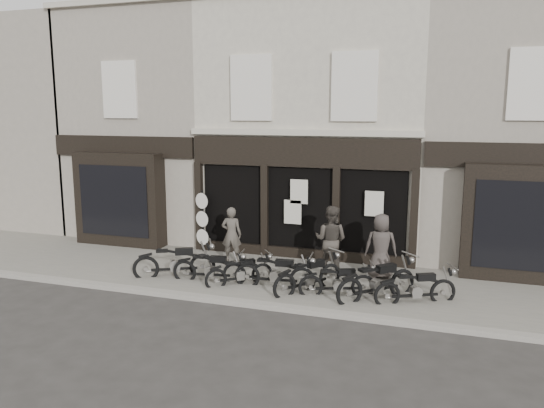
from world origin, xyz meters
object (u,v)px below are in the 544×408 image
(motorcycle_1, at_px, (210,271))
(motorcycle_6, at_px, (377,285))
(motorcycle_0, at_px, (175,265))
(motorcycle_3, at_px, (276,276))
(motorcycle_2, at_px, (240,274))
(motorcycle_5, at_px, (338,284))
(advert_sign_post, at_px, (203,224))
(motorcycle_7, at_px, (416,291))
(man_right, at_px, (381,246))
(man_left, at_px, (232,234))
(motorcycle_4, at_px, (309,279))
(man_centre, at_px, (331,240))

(motorcycle_1, height_order, motorcycle_6, motorcycle_6)
(motorcycle_0, height_order, motorcycle_3, motorcycle_0)
(motorcycle_0, height_order, motorcycle_2, motorcycle_0)
(motorcycle_3, relative_size, motorcycle_5, 1.16)
(motorcycle_5, relative_size, advert_sign_post, 0.88)
(motorcycle_0, relative_size, motorcycle_7, 1.10)
(motorcycle_6, xyz_separation_m, man_right, (-0.13, 1.62, 0.58))
(motorcycle_1, relative_size, motorcycle_5, 1.10)
(motorcycle_3, distance_m, advert_sign_post, 4.32)
(motorcycle_6, xyz_separation_m, man_left, (-4.67, 1.83, 0.52))
(motorcycle_0, xyz_separation_m, motorcycle_5, (4.65, -0.06, -0.06))
(motorcycle_7, bearing_deg, man_right, 95.92)
(motorcycle_2, relative_size, motorcycle_6, 0.85)
(motorcycle_7, distance_m, advert_sign_post, 7.49)
(motorcycle_2, distance_m, motorcycle_7, 4.58)
(motorcycle_3, xyz_separation_m, motorcycle_6, (2.66, -0.01, 0.03))
(motorcycle_7, bearing_deg, motorcycle_6, 151.34)
(advert_sign_post, bearing_deg, man_right, 6.60)
(motorcycle_4, bearing_deg, motorcycle_1, 128.42)
(motorcycle_4, distance_m, man_centre, 1.73)
(man_left, bearing_deg, man_right, 169.21)
(motorcycle_1, relative_size, motorcycle_6, 1.11)
(motorcycle_1, distance_m, man_left, 2.01)
(advert_sign_post, bearing_deg, motorcycle_6, -7.25)
(motorcycle_0, bearing_deg, motorcycle_6, -27.60)
(motorcycle_0, relative_size, motorcycle_2, 1.33)
(man_centre, relative_size, advert_sign_post, 0.92)
(motorcycle_4, height_order, man_left, man_left)
(motorcycle_7, height_order, advert_sign_post, advert_sign_post)
(motorcycle_4, bearing_deg, advert_sign_post, 94.63)
(motorcycle_0, bearing_deg, motorcycle_7, -27.87)
(motorcycle_3, bearing_deg, motorcycle_0, 174.82)
(motorcycle_1, xyz_separation_m, man_centre, (2.97, 1.68, 0.71))
(motorcycle_6, bearing_deg, motorcycle_4, 134.76)
(motorcycle_6, height_order, man_right, man_right)
(motorcycle_0, distance_m, motorcycle_5, 4.65)
(motorcycle_6, distance_m, man_right, 1.73)
(motorcycle_2, bearing_deg, motorcycle_4, -38.35)
(motorcycle_7, distance_m, man_right, 2.06)
(motorcycle_0, xyz_separation_m, motorcycle_7, (6.56, -0.02, -0.04))
(motorcycle_4, xyz_separation_m, man_left, (-2.91, 1.81, 0.55))
(motorcycle_0, distance_m, motorcycle_3, 2.96)
(motorcycle_2, xyz_separation_m, motorcycle_7, (4.58, 0.03, 0.03))
(motorcycle_7, bearing_deg, motorcycle_1, 153.73)
(motorcycle_4, distance_m, motorcycle_5, 0.80)
(motorcycle_1, bearing_deg, man_left, 86.62)
(motorcycle_7, distance_m, man_left, 5.94)
(motorcycle_1, xyz_separation_m, advert_sign_post, (-1.53, 2.73, 0.65))
(motorcycle_0, distance_m, man_right, 5.76)
(motorcycle_5, bearing_deg, motorcycle_2, 159.80)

